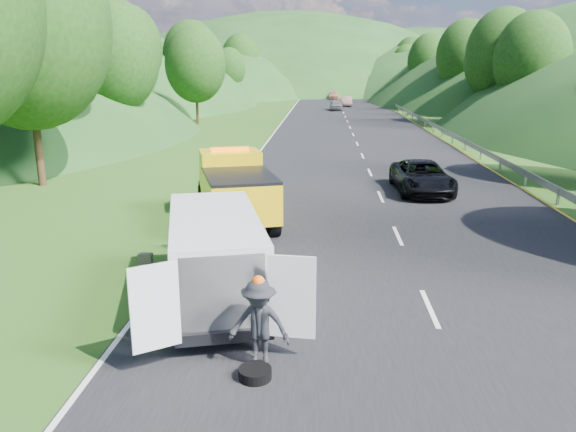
# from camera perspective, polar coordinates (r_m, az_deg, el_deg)

# --- Properties ---
(ground) EXTENTS (320.00, 320.00, 0.00)m
(ground) POSITION_cam_1_polar(r_m,az_deg,el_deg) (15.65, 1.94, -6.14)
(ground) COLOR #38661E
(ground) RESTS_ON ground
(road_surface) EXTENTS (14.00, 200.00, 0.02)m
(road_surface) POSITION_cam_1_polar(r_m,az_deg,el_deg) (54.95, 6.31, 8.93)
(road_surface) COLOR black
(road_surface) RESTS_ON ground
(guardrail) EXTENTS (0.06, 140.00, 1.52)m
(guardrail) POSITION_cam_1_polar(r_m,az_deg,el_deg) (68.06, 12.07, 9.82)
(guardrail) COLOR gray
(guardrail) RESTS_ON ground
(tree_line_left) EXTENTS (14.00, 140.00, 14.00)m
(tree_line_left) POSITION_cam_1_polar(r_m,az_deg,el_deg) (77.28, -11.20, 10.43)
(tree_line_left) COLOR #2A581A
(tree_line_left) RESTS_ON ground
(tree_line_right) EXTENTS (14.00, 140.00, 14.00)m
(tree_line_right) POSITION_cam_1_polar(r_m,az_deg,el_deg) (78.16, 20.65, 9.82)
(tree_line_right) COLOR #2A581A
(tree_line_right) RESTS_ON ground
(hills_backdrop) EXTENTS (201.00, 288.60, 44.00)m
(hills_backdrop) POSITION_cam_1_polar(r_m,az_deg,el_deg) (149.53, 6.00, 12.64)
(hills_backdrop) COLOR #2D5B23
(hills_backdrop) RESTS_ON ground
(tow_truck) EXTENTS (3.94, 6.55, 2.65)m
(tow_truck) POSITION_cam_1_polar(r_m,az_deg,el_deg) (20.84, -5.43, 2.86)
(tow_truck) COLOR black
(tow_truck) RESTS_ON ground
(white_van) EXTENTS (4.17, 6.78, 2.25)m
(white_van) POSITION_cam_1_polar(r_m,az_deg,el_deg) (13.68, -7.45, -3.75)
(white_van) COLOR black
(white_van) RESTS_ON ground
(woman) EXTENTS (0.55, 0.65, 1.54)m
(woman) POSITION_cam_1_polar(r_m,az_deg,el_deg) (17.75, -9.55, -3.76)
(woman) COLOR white
(woman) RESTS_ON ground
(child) EXTENTS (0.61, 0.62, 1.01)m
(child) POSITION_cam_1_polar(r_m,az_deg,el_deg) (14.41, -5.29, -8.09)
(child) COLOR tan
(child) RESTS_ON ground
(worker) EXTENTS (1.23, 0.78, 1.81)m
(worker) POSITION_cam_1_polar(r_m,az_deg,el_deg) (11.16, -2.90, -15.30)
(worker) COLOR black
(worker) RESTS_ON ground
(suitcase) EXTENTS (0.39, 0.22, 0.61)m
(suitcase) POSITION_cam_1_polar(r_m,az_deg,el_deg) (16.16, -14.25, -4.75)
(suitcase) COLOR #53503E
(suitcase) RESTS_ON ground
(spare_tire) EXTENTS (0.62, 0.62, 0.20)m
(spare_tire) POSITION_cam_1_polar(r_m,az_deg,el_deg) (10.87, -3.36, -16.21)
(spare_tire) COLOR black
(spare_tire) RESTS_ON ground
(passing_suv) EXTENTS (2.54, 5.22, 1.43)m
(passing_suv) POSITION_cam_1_polar(r_m,az_deg,el_deg) (26.72, 13.36, 2.35)
(passing_suv) COLOR black
(passing_suv) RESTS_ON ground
(dist_car_a) EXTENTS (1.63, 4.06, 1.38)m
(dist_car_a) POSITION_cam_1_polar(r_m,az_deg,el_deg) (77.07, 4.91, 10.64)
(dist_car_a) COLOR #55545A
(dist_car_a) RESTS_ON ground
(dist_car_b) EXTENTS (1.50, 4.30, 1.42)m
(dist_car_b) POSITION_cam_1_polar(r_m,az_deg,el_deg) (85.50, 5.95, 11.03)
(dist_car_b) COLOR #7B5552
(dist_car_b) RESTS_ON ground
(dist_car_c) EXTENTS (1.88, 4.63, 1.34)m
(dist_car_c) POSITION_cam_1_polar(r_m,az_deg,el_deg) (104.33, 4.64, 11.74)
(dist_car_c) COLOR #A36451
(dist_car_c) RESTS_ON ground
(dist_car_d) EXTENTS (1.63, 4.06, 1.38)m
(dist_car_d) POSITION_cam_1_polar(r_m,az_deg,el_deg) (123.91, 4.19, 12.23)
(dist_car_d) COLOR #5B4551
(dist_car_d) RESTS_ON ground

